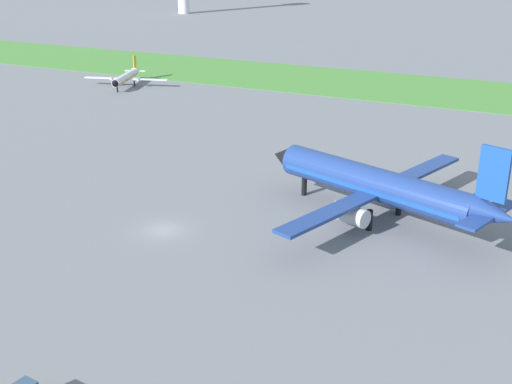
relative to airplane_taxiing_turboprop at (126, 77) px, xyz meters
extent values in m
plane|color=slate|center=(44.96, -57.32, -1.96)|extent=(600.00, 600.00, 0.00)
cube|color=#478438|center=(44.96, 22.71, -1.92)|extent=(360.00, 28.00, 0.08)
cylinder|color=silver|center=(0.08, -0.30, -0.01)|extent=(4.70, 11.70, 1.62)
cone|color=black|center=(1.83, -6.56, -0.01)|extent=(1.97, 1.99, 1.59)
cone|color=silver|center=(-1.74, 6.27, 0.19)|extent=(2.02, 2.58, 1.46)
cube|color=orange|center=(0.08, -0.30, -0.13)|extent=(4.56, 11.08, 0.23)
cube|color=silver|center=(4.30, 1.21, -0.30)|extent=(8.91, 3.49, 0.16)
cube|color=silver|center=(-4.30, -1.19, -0.30)|extent=(8.91, 3.49, 0.16)
cylinder|color=#B7BABF|center=(2.87, 0.34, -0.30)|extent=(0.85, 1.39, 0.52)
cylinder|color=#B7BABF|center=(-2.63, -1.19, -0.30)|extent=(0.85, 1.39, 0.52)
cube|color=orange|center=(-1.66, 5.95, 2.10)|extent=(0.58, 1.46, 2.60)
cube|color=silver|center=(-0.56, 6.26, 0.15)|extent=(2.45, 1.55, 0.13)
cube|color=silver|center=(-2.75, 5.65, 0.15)|extent=(2.45, 1.55, 0.13)
cylinder|color=black|center=(1.39, -5.00, -1.39)|extent=(0.29, 0.29, 1.14)
cylinder|color=black|center=(1.42, 0.91, -1.39)|extent=(0.29, 0.29, 1.14)
cylinder|color=black|center=(-1.68, 0.05, -1.39)|extent=(0.29, 0.29, 1.14)
cylinder|color=navy|center=(64.34, -44.84, 2.15)|extent=(23.52, 11.43, 3.62)
cone|color=black|center=(51.96, -40.38, 2.15)|extent=(4.30, 4.45, 3.55)
cone|color=navy|center=(77.35, -49.52, 2.61)|extent=(5.44, 4.62, 3.26)
cube|color=#19479E|center=(64.34, -44.84, 1.88)|extent=(22.30, 11.05, 0.51)
cube|color=navy|center=(62.29, -52.49, 1.52)|extent=(7.52, 15.64, 0.36)
cube|color=navy|center=(67.64, -37.63, 1.52)|extent=(7.52, 15.64, 0.36)
cylinder|color=#B7BABF|center=(63.25, -49.82, 0.23)|extent=(4.39, 3.21, 1.99)
cylinder|color=#B7BABF|center=(66.67, -40.31, 0.23)|extent=(4.39, 3.21, 1.99)
cube|color=#19479E|center=(76.73, -49.30, 6.59)|extent=(2.93, 1.41, 5.26)
cube|color=navy|center=(75.95, -51.46, 2.51)|extent=(3.42, 5.00, 0.29)
cube|color=navy|center=(77.51, -47.13, 2.51)|extent=(3.42, 5.00, 0.29)
cylinder|color=black|center=(55.05, -41.50, -0.81)|extent=(0.65, 0.65, 2.30)
cylinder|color=black|center=(64.93, -48.07, -0.81)|extent=(0.65, 0.65, 2.30)
cylinder|color=black|center=(66.85, -42.72, -0.81)|extent=(0.65, 0.65, 2.30)
camera|label=1|loc=(80.21, -110.70, 27.49)|focal=45.68mm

